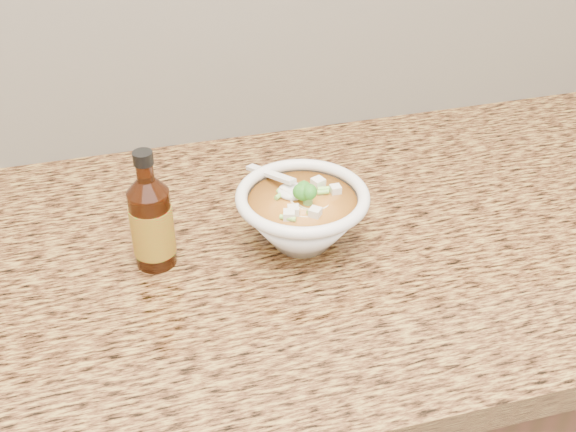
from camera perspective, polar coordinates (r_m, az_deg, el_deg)
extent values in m
cube|color=olive|center=(1.00, -3.82, -3.41)|extent=(4.00, 0.68, 0.04)
cylinder|color=silver|center=(1.00, 1.11, -1.83)|extent=(0.07, 0.07, 0.01)
torus|color=silver|center=(0.96, 1.16, 1.55)|extent=(0.18, 0.18, 0.02)
torus|color=beige|center=(0.95, 0.50, 0.95)|extent=(0.07, 0.07, 0.00)
torus|color=beige|center=(0.97, 0.48, 1.54)|extent=(0.09, 0.09, 0.00)
torus|color=beige|center=(0.95, 0.61, 0.85)|extent=(0.11, 0.11, 0.00)
torus|color=beige|center=(0.97, 1.84, 1.39)|extent=(0.08, 0.08, 0.00)
torus|color=beige|center=(0.97, 1.25, 1.21)|extent=(0.10, 0.10, 0.00)
torus|color=beige|center=(0.95, 1.23, 0.56)|extent=(0.06, 0.06, 0.00)
torus|color=beige|center=(0.96, 1.56, 0.68)|extent=(0.07, 0.07, 0.00)
torus|color=beige|center=(0.96, 0.83, 0.64)|extent=(0.12, 0.12, 0.00)
torus|color=beige|center=(0.97, 0.44, 0.72)|extent=(0.06, 0.06, 0.00)
torus|color=beige|center=(0.97, 1.63, 0.77)|extent=(0.07, 0.07, 0.00)
cube|color=silver|center=(0.97, 0.73, 1.89)|extent=(0.01, 0.01, 0.01)
cube|color=silver|center=(0.98, 1.52, 2.15)|extent=(0.02, 0.02, 0.01)
cube|color=silver|center=(0.95, 0.20, 1.25)|extent=(0.02, 0.02, 0.01)
cube|color=silver|center=(0.94, 0.83, 0.80)|extent=(0.02, 0.02, 0.01)
cube|color=silver|center=(0.94, 1.78, 0.75)|extent=(0.02, 0.02, 0.01)
cube|color=silver|center=(0.93, -0.56, 0.40)|extent=(0.02, 0.02, 0.01)
cube|color=silver|center=(0.95, 3.64, 1.17)|extent=(0.02, 0.02, 0.01)
cube|color=silver|center=(0.94, 1.59, 0.73)|extent=(0.02, 0.02, 0.01)
ellipsoid|color=#196014|center=(0.94, 1.59, 1.85)|extent=(0.03, 0.03, 0.03)
cylinder|color=#86D853|center=(0.93, 3.38, 0.50)|extent=(0.01, 0.02, 0.01)
cylinder|color=#86D853|center=(0.96, -0.66, 1.78)|extent=(0.02, 0.02, 0.01)
cylinder|color=#86D853|center=(0.99, -0.73, 2.62)|extent=(0.02, 0.01, 0.01)
cylinder|color=#86D853|center=(0.97, 2.79, 1.96)|extent=(0.02, 0.01, 0.01)
cylinder|color=#86D853|center=(0.98, 3.73, 2.13)|extent=(0.01, 0.02, 0.01)
cylinder|color=#86D853|center=(0.97, 3.05, 2.08)|extent=(0.01, 0.02, 0.01)
cylinder|color=#86D853|center=(0.97, -0.76, 1.89)|extent=(0.02, 0.01, 0.01)
ellipsoid|color=silver|center=(0.97, 0.35, 1.96)|extent=(0.04, 0.04, 0.01)
cube|color=silver|center=(1.00, -1.40, 3.34)|extent=(0.05, 0.09, 0.03)
cylinder|color=#3F1808|center=(0.94, -10.66, -0.93)|extent=(0.06, 0.06, 0.11)
cylinder|color=#3F1808|center=(0.90, -11.24, 3.45)|extent=(0.03, 0.03, 0.02)
cylinder|color=black|center=(0.89, -11.39, 4.52)|extent=(0.03, 0.03, 0.02)
cylinder|color=red|center=(0.95, -10.65, -1.04)|extent=(0.07, 0.07, 0.07)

